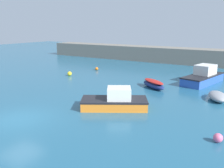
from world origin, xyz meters
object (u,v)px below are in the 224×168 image
(motorboat_with_cabin, at_px, (116,101))
(mooring_buoy_yellow, at_px, (70,74))
(rowboat_with_red_cover, at_px, (154,84))
(mooring_buoy_orange, at_px, (97,69))
(open_tender_yellow, at_px, (218,96))
(mooring_buoy_pink, at_px, (218,138))
(cabin_cruiser_white, at_px, (203,77))

(motorboat_with_cabin, distance_m, mooring_buoy_yellow, 13.33)
(rowboat_with_red_cover, height_order, mooring_buoy_yellow, rowboat_with_red_cover)
(motorboat_with_cabin, bearing_deg, mooring_buoy_orange, -80.57)
(mooring_buoy_orange, bearing_deg, motorboat_with_cabin, -49.32)
(rowboat_with_red_cover, bearing_deg, open_tender_yellow, -153.66)
(rowboat_with_red_cover, relative_size, mooring_buoy_yellow, 6.48)
(motorboat_with_cabin, xyz_separation_m, mooring_buoy_yellow, (-11.08, 7.40, -0.30))
(rowboat_with_red_cover, distance_m, mooring_buoy_orange, 11.62)
(rowboat_with_red_cover, relative_size, mooring_buoy_pink, 6.86)
(rowboat_with_red_cover, relative_size, mooring_buoy_orange, 8.01)
(cabin_cruiser_white, relative_size, mooring_buoy_yellow, 12.12)
(mooring_buoy_pink, distance_m, mooring_buoy_yellow, 20.66)
(mooring_buoy_pink, relative_size, mooring_buoy_yellow, 0.94)
(open_tender_yellow, height_order, motorboat_with_cabin, motorboat_with_cabin)
(mooring_buoy_orange, distance_m, mooring_buoy_yellow, 4.88)
(motorboat_with_cabin, relative_size, mooring_buoy_orange, 12.20)
(cabin_cruiser_white, relative_size, mooring_buoy_orange, 14.99)
(rowboat_with_red_cover, xyz_separation_m, motorboat_with_cabin, (0.07, -7.19, 0.17))
(mooring_buoy_yellow, bearing_deg, mooring_buoy_pink, -26.59)
(open_tender_yellow, bearing_deg, mooring_buoy_orange, -131.91)
(cabin_cruiser_white, bearing_deg, mooring_buoy_yellow, -60.99)
(mooring_buoy_orange, bearing_deg, mooring_buoy_yellow, -96.52)
(mooring_buoy_pink, xyz_separation_m, mooring_buoy_yellow, (-18.48, 9.25, 0.01))
(mooring_buoy_pink, height_order, mooring_buoy_yellow, mooring_buoy_yellow)
(cabin_cruiser_white, bearing_deg, mooring_buoy_orange, -79.53)
(cabin_cruiser_white, xyz_separation_m, rowboat_with_red_cover, (-3.60, -4.74, -0.31))
(motorboat_with_cabin, bearing_deg, mooring_buoy_pink, 134.70)
(rowboat_with_red_cover, distance_m, mooring_buoy_pink, 11.72)
(cabin_cruiser_white, xyz_separation_m, mooring_buoy_yellow, (-14.61, -4.53, -0.43))
(mooring_buoy_pink, bearing_deg, mooring_buoy_orange, 141.81)
(cabin_cruiser_white, height_order, rowboat_with_red_cover, cabin_cruiser_white)
(rowboat_with_red_cover, bearing_deg, mooring_buoy_pink, 165.27)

